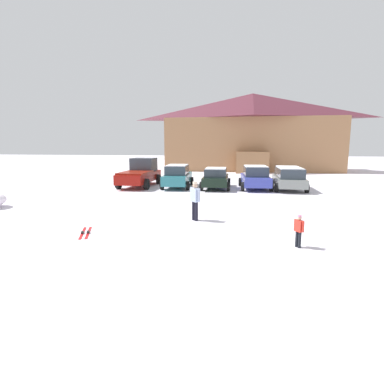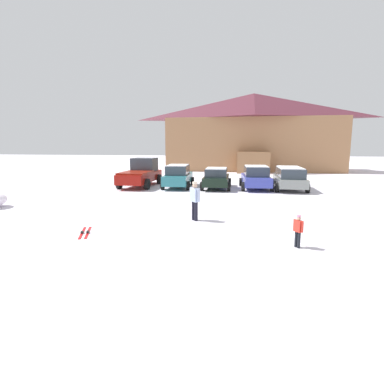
% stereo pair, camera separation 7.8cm
% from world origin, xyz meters
% --- Properties ---
extents(ground, '(160.00, 160.00, 0.00)m').
position_xyz_m(ground, '(0.00, 0.00, 0.00)').
color(ground, silver).
extents(ski_lodge, '(21.59, 9.55, 9.48)m').
position_xyz_m(ski_lodge, '(3.85, 31.71, 4.82)').
color(ski_lodge, '#9B6D48').
rests_on(ski_lodge, ground).
extents(parked_teal_hatchback, '(2.23, 4.51, 1.72)m').
position_xyz_m(parked_teal_hatchback, '(-2.33, 14.65, 0.86)').
color(parked_teal_hatchback, '#28727B').
rests_on(parked_teal_hatchback, ground).
extents(parked_black_sedan, '(2.14, 4.07, 1.53)m').
position_xyz_m(parked_black_sedan, '(0.58, 14.48, 0.78)').
color(parked_black_sedan, black).
rests_on(parked_black_sedan, ground).
extents(parked_blue_hatchback, '(2.38, 4.37, 1.70)m').
position_xyz_m(parked_blue_hatchback, '(3.43, 14.79, 0.85)').
color(parked_blue_hatchback, '#3640A4').
rests_on(parked_blue_hatchback, ground).
extents(parked_grey_wagon, '(2.25, 4.55, 1.62)m').
position_xyz_m(parked_grey_wagon, '(5.80, 14.73, 0.88)').
color(parked_grey_wagon, gray).
rests_on(parked_grey_wagon, ground).
extents(pickup_truck, '(2.45, 5.33, 2.15)m').
position_xyz_m(pickup_truck, '(-5.33, 14.96, 0.99)').
color(pickup_truck, maroon).
rests_on(pickup_truck, ground).
extents(skier_child_in_red_jacket, '(0.27, 0.33, 1.05)m').
position_xyz_m(skier_child_in_red_jacket, '(4.05, 2.01, 0.59)').
color(skier_child_in_red_jacket, black).
rests_on(skier_child_in_red_jacket, ground).
extents(skier_adult_in_blue_parka, '(0.47, 0.47, 1.67)m').
position_xyz_m(skier_adult_in_blue_parka, '(0.37, 4.90, 0.94)').
color(skier_adult_in_blue_parka, black).
rests_on(skier_adult_in_blue_parka, ground).
extents(pair_of_skis, '(0.83, 1.55, 0.08)m').
position_xyz_m(pair_of_skis, '(-3.34, 2.43, 0.02)').
color(pair_of_skis, red).
rests_on(pair_of_skis, ground).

